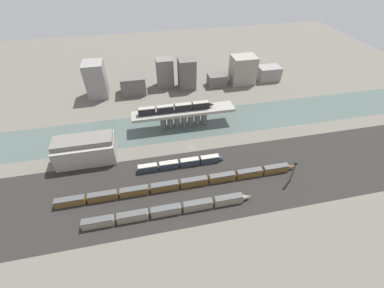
{
  "coord_description": "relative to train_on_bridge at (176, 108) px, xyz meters",
  "views": [
    {
      "loc": [
        -20.22,
        -97.82,
        86.71
      ],
      "look_at": [
        0.0,
        -1.63,
        3.94
      ],
      "focal_mm": 24.0,
      "sensor_mm": 36.0,
      "label": 1
    }
  ],
  "objects": [
    {
      "name": "bridge",
      "position": [
        4.19,
        0.0,
        -4.79
      ],
      "size": [
        57.07,
        9.36,
        9.84
      ],
      "color": "gray",
      "rests_on": "ground"
    },
    {
      "name": "city_block_far_right",
      "position": [
        36.0,
        43.15,
        -7.77
      ],
      "size": [
        12.58,
        9.4,
        8.17
      ],
      "primitive_type": "cube",
      "color": "#605B56",
      "rests_on": "ground"
    },
    {
      "name": "railbed_yard",
      "position": [
        4.19,
        -44.74,
        -11.85
      ],
      "size": [
        280.0,
        42.0,
        0.01
      ],
      "primitive_type": "cube",
      "color": "#282623",
      "rests_on": "ground"
    },
    {
      "name": "warehouse_building",
      "position": [
        -46.92,
        -18.22,
        -5.87
      ],
      "size": [
        27.61,
        14.07,
        12.59
      ],
      "color": "#9E998E",
      "rests_on": "ground"
    },
    {
      "name": "city_block_low",
      "position": [
        75.83,
        44.26,
        -6.91
      ],
      "size": [
        15.84,
        10.95,
        9.9
      ],
      "primitive_type": "cube",
      "color": "gray",
      "rests_on": "ground"
    },
    {
      "name": "city_block_far_left",
      "position": [
        -45.45,
        45.31,
        -0.4
      ],
      "size": [
        12.52,
        14.0,
        22.92
      ],
      "primitive_type": "cube",
      "color": "gray",
      "rests_on": "ground"
    },
    {
      "name": "train_yard_near",
      "position": [
        -12.2,
        -57.54,
        -10.05
      ],
      "size": [
        67.54,
        3.0,
        3.68
      ],
      "color": "gray",
      "rests_on": "ground"
    },
    {
      "name": "river_water",
      "position": [
        4.19,
        0.0,
        -11.86
      ],
      "size": [
        320.0,
        27.58,
        0.01
      ],
      "primitive_type": "cube",
      "color": "#4C5B56",
      "rests_on": "ground"
    },
    {
      "name": "train_yard_far",
      "position": [
        -2.98,
        -32.6,
        -10.12
      ],
      "size": [
        41.95,
        2.77,
        3.55
      ],
      "color": "#2D384C",
      "rests_on": "ground"
    },
    {
      "name": "ground_plane",
      "position": [
        4.19,
        -20.74,
        -11.86
      ],
      "size": [
        400.0,
        400.0,
        0.0
      ],
      "primitive_type": "plane",
      "color": "#666056"
    },
    {
      "name": "train_on_bridge",
      "position": [
        0.0,
        0.0,
        0.0
      ],
      "size": [
        41.98,
        2.91,
        4.1
      ],
      "color": "black",
      "rests_on": "bridge"
    },
    {
      "name": "city_block_tall",
      "position": [
        54.99,
        43.58,
        -2.12
      ],
      "size": [
        16.9,
        12.99,
        19.48
      ],
      "primitive_type": "cube",
      "color": "gray",
      "rests_on": "ground"
    },
    {
      "name": "city_block_right",
      "position": [
        14.55,
        44.31,
        -1.58
      ],
      "size": [
        11.26,
        11.12,
        20.56
      ],
      "primitive_type": "cube",
      "color": "#605B56",
      "rests_on": "ground"
    },
    {
      "name": "city_block_left",
      "position": [
        -22.31,
        44.5,
        -5.86
      ],
      "size": [
        16.09,
        13.15,
        12.0
      ],
      "primitive_type": "cube",
      "color": "#605B56",
      "rests_on": "ground"
    },
    {
      "name": "city_block_center",
      "position": [
        0.12,
        50.29,
        -2.02
      ],
      "size": [
        11.3,
        10.04,
        19.69
      ],
      "primitive_type": "cube",
      "color": "slate",
      "rests_on": "ground"
    },
    {
      "name": "train_yard_mid",
      "position": [
        -4.7,
        -45.19,
        -10.09
      ],
      "size": [
        106.45,
        2.9,
        3.6
      ],
      "color": "brown",
      "rests_on": "ground"
    },
    {
      "name": "signal_tower",
      "position": [
        42.56,
        -52.2,
        -5.85
      ],
      "size": [
        1.0,
        0.78,
        11.86
      ],
      "color": "#4C4C51",
      "rests_on": "ground"
    }
  ]
}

